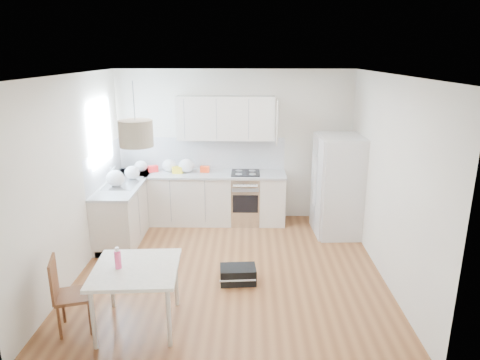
# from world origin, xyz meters

# --- Properties ---
(floor) EXTENTS (4.20, 4.20, 0.00)m
(floor) POSITION_xyz_m (0.00, 0.00, 0.00)
(floor) COLOR brown
(floor) RESTS_ON ground
(ceiling) EXTENTS (4.20, 4.20, 0.00)m
(ceiling) POSITION_xyz_m (0.00, 0.00, 2.70)
(ceiling) COLOR white
(ceiling) RESTS_ON wall_back
(wall_back) EXTENTS (4.20, 0.00, 4.20)m
(wall_back) POSITION_xyz_m (0.00, 2.10, 1.35)
(wall_back) COLOR white
(wall_back) RESTS_ON floor
(wall_left) EXTENTS (0.00, 4.20, 4.20)m
(wall_left) POSITION_xyz_m (-2.10, 0.00, 1.35)
(wall_left) COLOR white
(wall_left) RESTS_ON floor
(wall_right) EXTENTS (0.00, 4.20, 4.20)m
(wall_right) POSITION_xyz_m (2.10, 0.00, 1.35)
(wall_right) COLOR white
(wall_right) RESTS_ON floor
(window_glassblock) EXTENTS (0.02, 1.00, 1.00)m
(window_glassblock) POSITION_xyz_m (-2.09, 1.15, 1.75)
(window_glassblock) COLOR #BFE0F9
(window_glassblock) RESTS_ON wall_left
(cabinets_back) EXTENTS (3.00, 0.60, 0.88)m
(cabinets_back) POSITION_xyz_m (-0.60, 1.80, 0.44)
(cabinets_back) COLOR beige
(cabinets_back) RESTS_ON floor
(cabinets_left) EXTENTS (0.60, 1.80, 0.88)m
(cabinets_left) POSITION_xyz_m (-1.80, 1.20, 0.44)
(cabinets_left) COLOR beige
(cabinets_left) RESTS_ON floor
(counter_back) EXTENTS (3.02, 0.64, 0.04)m
(counter_back) POSITION_xyz_m (-0.60, 1.80, 0.90)
(counter_back) COLOR #B0B3B5
(counter_back) RESTS_ON cabinets_back
(counter_left) EXTENTS (0.64, 1.82, 0.04)m
(counter_left) POSITION_xyz_m (-1.80, 1.20, 0.90)
(counter_left) COLOR #B0B3B5
(counter_left) RESTS_ON cabinets_left
(backsplash_back) EXTENTS (3.00, 0.01, 0.58)m
(backsplash_back) POSITION_xyz_m (-0.60, 2.09, 1.21)
(backsplash_back) COLOR white
(backsplash_back) RESTS_ON wall_back
(backsplash_left) EXTENTS (0.01, 1.80, 0.58)m
(backsplash_left) POSITION_xyz_m (-2.09, 1.20, 1.21)
(backsplash_left) COLOR white
(backsplash_left) RESTS_ON wall_left
(upper_cabinets) EXTENTS (1.70, 0.32, 0.75)m
(upper_cabinets) POSITION_xyz_m (-0.15, 1.94, 1.88)
(upper_cabinets) COLOR beige
(upper_cabinets) RESTS_ON wall_back
(range_oven) EXTENTS (0.50, 0.61, 0.88)m
(range_oven) POSITION_xyz_m (0.20, 1.80, 0.44)
(range_oven) COLOR silver
(range_oven) RESTS_ON floor
(sink) EXTENTS (0.50, 0.80, 0.16)m
(sink) POSITION_xyz_m (-1.80, 1.15, 0.92)
(sink) COLOR silver
(sink) RESTS_ON counter_left
(refrigerator) EXTENTS (0.86, 0.88, 1.68)m
(refrigerator) POSITION_xyz_m (1.75, 1.34, 0.84)
(refrigerator) COLOR silver
(refrigerator) RESTS_ON floor
(dining_table) EXTENTS (0.97, 0.97, 0.72)m
(dining_table) POSITION_xyz_m (-0.97, -1.32, 0.64)
(dining_table) COLOR #BEB8A2
(dining_table) RESTS_ON floor
(dining_chair) EXTENTS (0.46, 0.46, 0.87)m
(dining_chair) POSITION_xyz_m (-1.65, -1.40, 0.44)
(dining_chair) COLOR #522918
(dining_chair) RESTS_ON floor
(drink_bottle) EXTENTS (0.08, 0.08, 0.24)m
(drink_bottle) POSITION_xyz_m (-1.15, -1.34, 0.84)
(drink_bottle) COLOR #E43F70
(drink_bottle) RESTS_ON dining_table
(gym_bag) EXTENTS (0.50, 0.35, 0.22)m
(gym_bag) POSITION_xyz_m (0.12, -0.35, 0.11)
(gym_bag) COLOR black
(gym_bag) RESTS_ON floor
(pendant_lamp) EXTENTS (0.35, 0.35, 0.27)m
(pendant_lamp) POSITION_xyz_m (-0.89, -1.23, 2.18)
(pendant_lamp) COLOR #C1B495
(pendant_lamp) RESTS_ON ceiling
(grocery_bag_a) EXTENTS (0.23, 0.20, 0.21)m
(grocery_bag_a) POSITION_xyz_m (-1.67, 1.85, 1.02)
(grocery_bag_a) COLOR white
(grocery_bag_a) RESTS_ON counter_back
(grocery_bag_b) EXTENTS (0.26, 0.22, 0.23)m
(grocery_bag_b) POSITION_xyz_m (-1.16, 1.86, 1.04)
(grocery_bag_b) COLOR white
(grocery_bag_b) RESTS_ON counter_back
(grocery_bag_c) EXTENTS (0.28, 0.24, 0.25)m
(grocery_bag_c) POSITION_xyz_m (-0.84, 1.82, 1.05)
(grocery_bag_c) COLOR white
(grocery_bag_c) RESTS_ON counter_back
(grocery_bag_d) EXTENTS (0.25, 0.21, 0.23)m
(grocery_bag_d) POSITION_xyz_m (-1.70, 1.40, 1.03)
(grocery_bag_d) COLOR white
(grocery_bag_d) RESTS_ON counter_back
(grocery_bag_e) EXTENTS (0.29, 0.25, 0.26)m
(grocery_bag_e) POSITION_xyz_m (-1.86, 0.99, 1.05)
(grocery_bag_e) COLOR white
(grocery_bag_e) RESTS_ON counter_left
(snack_orange) EXTENTS (0.17, 0.11, 0.11)m
(snack_orange) POSITION_xyz_m (-0.53, 1.86, 0.97)
(snack_orange) COLOR #FD4116
(snack_orange) RESTS_ON counter_back
(snack_yellow) EXTENTS (0.18, 0.12, 0.12)m
(snack_yellow) POSITION_xyz_m (-1.00, 1.78, 0.98)
(snack_yellow) COLOR yellow
(snack_yellow) RESTS_ON counter_back
(snack_red) EXTENTS (0.19, 0.17, 0.11)m
(snack_red) POSITION_xyz_m (-1.45, 1.86, 0.98)
(snack_red) COLOR red
(snack_red) RESTS_ON counter_back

